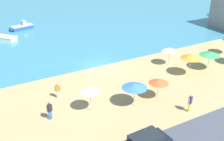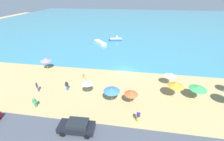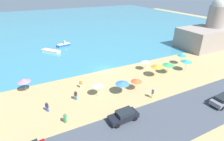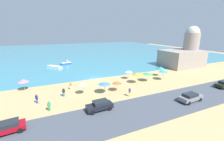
{
  "view_description": "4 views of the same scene",
  "coord_description": "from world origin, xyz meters",
  "px_view_note": "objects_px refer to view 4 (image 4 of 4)",
  "views": [
    {
      "loc": [
        -14.11,
        -28.18,
        14.18
      ],
      "look_at": [
        -0.45,
        -3.96,
        1.15
      ],
      "focal_mm": 45.0,
      "sensor_mm": 36.0,
      "label": 1
    },
    {
      "loc": [
        1.43,
        -26.56,
        14.4
      ],
      "look_at": [
        -2.37,
        -1.75,
        0.92
      ],
      "focal_mm": 24.0,
      "sensor_mm": 36.0,
      "label": 2
    },
    {
      "loc": [
        -13.87,
        -31.2,
        16.8
      ],
      "look_at": [
        -0.74,
        -4.68,
        2.1
      ],
      "focal_mm": 28.0,
      "sensor_mm": 36.0,
      "label": 3
    },
    {
      "loc": [
        -11.16,
        -35.37,
        12.1
      ],
      "look_at": [
        5.26,
        1.22,
        1.32
      ],
      "focal_mm": 24.0,
      "sensor_mm": 36.0,
      "label": 4
    }
  ],
  "objects_px": {
    "beach_umbrella_0": "(129,71)",
    "beach_umbrella_6": "(137,74)",
    "beach_umbrella_3": "(163,71)",
    "bather_1": "(130,91)",
    "parked_car_1": "(7,127)",
    "beach_umbrella_1": "(23,81)",
    "beach_umbrella_7": "(104,83)",
    "parked_car_2": "(191,97)",
    "parked_car_3": "(100,105)",
    "beach_umbrella_8": "(83,84)",
    "bather_4": "(71,85)",
    "beach_umbrella_4": "(161,68)",
    "bather_2": "(37,98)",
    "bather_3": "(49,105)",
    "harbor_fortress": "(185,54)",
    "beach_umbrella_2": "(148,73)",
    "bather_0": "(64,92)",
    "skiff_offshore": "(54,67)",
    "beach_umbrella_5": "(117,82)"
  },
  "relations": [
    {
      "from": "bather_4",
      "to": "beach_umbrella_2",
      "type": "bearing_deg",
      "value": -7.44
    },
    {
      "from": "beach_umbrella_1",
      "to": "beach_umbrella_7",
      "type": "height_order",
      "value": "beach_umbrella_1"
    },
    {
      "from": "beach_umbrella_3",
      "to": "bather_1",
      "type": "distance_m",
      "value": 13.68
    },
    {
      "from": "beach_umbrella_0",
      "to": "beach_umbrella_6",
      "type": "height_order",
      "value": "beach_umbrella_6"
    },
    {
      "from": "beach_umbrella_2",
      "to": "parked_car_3",
      "type": "bearing_deg",
      "value": -151.42
    },
    {
      "from": "beach_umbrella_5",
      "to": "skiff_offshore",
      "type": "distance_m",
      "value": 28.05
    },
    {
      "from": "beach_umbrella_0",
      "to": "beach_umbrella_4",
      "type": "bearing_deg",
      "value": -7.24
    },
    {
      "from": "beach_umbrella_6",
      "to": "bather_1",
      "type": "bearing_deg",
      "value": -133.27
    },
    {
      "from": "beach_umbrella_6",
      "to": "bather_0",
      "type": "distance_m",
      "value": 16.72
    },
    {
      "from": "beach_umbrella_1",
      "to": "harbor_fortress",
      "type": "distance_m",
      "value": 49.11
    },
    {
      "from": "bather_4",
      "to": "skiff_offshore",
      "type": "distance_m",
      "value": 21.26
    },
    {
      "from": "beach_umbrella_3",
      "to": "beach_umbrella_4",
      "type": "bearing_deg",
      "value": 59.47
    },
    {
      "from": "bather_4",
      "to": "beach_umbrella_4",
      "type": "bearing_deg",
      "value": -0.45
    },
    {
      "from": "beach_umbrella_6",
      "to": "parked_car_1",
      "type": "height_order",
      "value": "beach_umbrella_6"
    },
    {
      "from": "beach_umbrella_1",
      "to": "beach_umbrella_6",
      "type": "xyz_separation_m",
      "value": [
        23.71,
        -5.7,
        0.2
      ]
    },
    {
      "from": "beach_umbrella_3",
      "to": "bather_2",
      "type": "relative_size",
      "value": 1.55
    },
    {
      "from": "parked_car_3",
      "to": "harbor_fortress",
      "type": "relative_size",
      "value": 0.31
    },
    {
      "from": "bather_0",
      "to": "beach_umbrella_6",
      "type": "bearing_deg",
      "value": 2.12
    },
    {
      "from": "beach_umbrella_7",
      "to": "skiff_offshore",
      "type": "xyz_separation_m",
      "value": [
        -7.67,
        25.94,
        -1.64
      ]
    },
    {
      "from": "parked_car_2",
      "to": "parked_car_3",
      "type": "height_order",
      "value": "parked_car_3"
    },
    {
      "from": "skiff_offshore",
      "to": "bather_3",
      "type": "bearing_deg",
      "value": -95.15
    },
    {
      "from": "beach_umbrella_7",
      "to": "parked_car_3",
      "type": "distance_m",
      "value": 6.76
    },
    {
      "from": "skiff_offshore",
      "to": "harbor_fortress",
      "type": "bearing_deg",
      "value": -19.6
    },
    {
      "from": "beach_umbrella_1",
      "to": "bather_3",
      "type": "height_order",
      "value": "beach_umbrella_1"
    },
    {
      "from": "beach_umbrella_4",
      "to": "beach_umbrella_5",
      "type": "bearing_deg",
      "value": -163.22
    },
    {
      "from": "beach_umbrella_5",
      "to": "bather_0",
      "type": "relative_size",
      "value": 1.28
    },
    {
      "from": "beach_umbrella_7",
      "to": "parked_car_2",
      "type": "distance_m",
      "value": 15.73
    },
    {
      "from": "beach_umbrella_6",
      "to": "beach_umbrella_1",
      "type": "bearing_deg",
      "value": 166.49
    },
    {
      "from": "beach_umbrella_8",
      "to": "bather_3",
      "type": "relative_size",
      "value": 1.51
    },
    {
      "from": "beach_umbrella_6",
      "to": "bather_2",
      "type": "relative_size",
      "value": 1.59
    },
    {
      "from": "beach_umbrella_2",
      "to": "beach_umbrella_8",
      "type": "height_order",
      "value": "beach_umbrella_8"
    },
    {
      "from": "parked_car_1",
      "to": "bather_2",
      "type": "bearing_deg",
      "value": 66.65
    },
    {
      "from": "parked_car_1",
      "to": "harbor_fortress",
      "type": "bearing_deg",
      "value": 19.32
    },
    {
      "from": "beach_umbrella_2",
      "to": "bather_3",
      "type": "bearing_deg",
      "value": -166.88
    },
    {
      "from": "beach_umbrella_4",
      "to": "bather_0",
      "type": "bearing_deg",
      "value": -173.51
    },
    {
      "from": "beach_umbrella_7",
      "to": "bather_0",
      "type": "xyz_separation_m",
      "value": [
        -7.57,
        1.66,
        -1.08
      ]
    },
    {
      "from": "bather_0",
      "to": "skiff_offshore",
      "type": "relative_size",
      "value": 0.33
    },
    {
      "from": "beach_umbrella_5",
      "to": "bather_3",
      "type": "relative_size",
      "value": 1.35
    },
    {
      "from": "beach_umbrella_0",
      "to": "parked_car_2",
      "type": "height_order",
      "value": "beach_umbrella_0"
    },
    {
      "from": "beach_umbrella_3",
      "to": "skiff_offshore",
      "type": "height_order",
      "value": "beach_umbrella_3"
    },
    {
      "from": "bather_2",
      "to": "beach_umbrella_7",
      "type": "bearing_deg",
      "value": -2.96
    },
    {
      "from": "bather_0",
      "to": "harbor_fortress",
      "type": "distance_m",
      "value": 43.07
    },
    {
      "from": "beach_umbrella_6",
      "to": "beach_umbrella_7",
      "type": "distance_m",
      "value": 9.37
    },
    {
      "from": "beach_umbrella_8",
      "to": "parked_car_3",
      "type": "height_order",
      "value": "beach_umbrella_8"
    },
    {
      "from": "bather_1",
      "to": "bather_2",
      "type": "relative_size",
      "value": 1.04
    },
    {
      "from": "beach_umbrella_7",
      "to": "parked_car_3",
      "type": "bearing_deg",
      "value": -117.39
    },
    {
      "from": "bather_3",
      "to": "bather_4",
      "type": "relative_size",
      "value": 1.0
    },
    {
      "from": "beach_umbrella_1",
      "to": "bather_4",
      "type": "bearing_deg",
      "value": -19.84
    },
    {
      "from": "parked_car_3",
      "to": "beach_umbrella_8",
      "type": "bearing_deg",
      "value": 96.94
    },
    {
      "from": "parked_car_1",
      "to": "parked_car_2",
      "type": "xyz_separation_m",
      "value": [
        27.55,
        -3.19,
        0.05
      ]
    }
  ]
}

